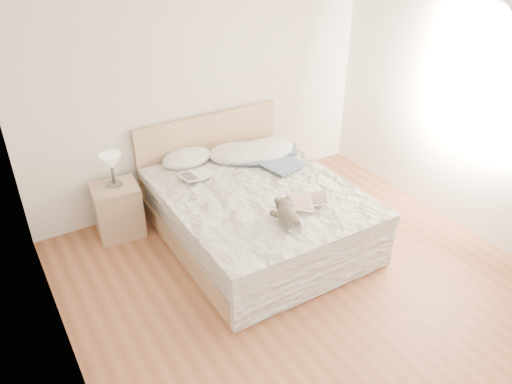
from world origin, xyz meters
TOP-DOWN VIEW (x-y plane):
  - floor at (0.00, 0.00)m, footprint 4.00×4.50m
  - wall_back at (0.00, 2.25)m, footprint 4.00×0.02m
  - wall_left at (-2.00, 0.00)m, footprint 0.02×4.50m
  - wall_right at (2.00, 0.00)m, footprint 0.02×4.50m
  - window at (1.99, 0.30)m, footprint 0.02×1.30m
  - bed at (0.00, 1.19)m, footprint 1.72×2.14m
  - nightstand at (-1.17, 1.96)m, footprint 0.49×0.44m
  - table_lamp at (-1.15, 1.99)m, footprint 0.22×0.22m
  - pillow_left at (-0.35, 2.02)m, footprint 0.59×0.43m
  - pillow_middle at (0.18, 1.82)m, footprint 0.80×0.70m
  - pillow_right at (0.54, 1.73)m, footprint 0.73×0.63m
  - blouse at (0.44, 1.47)m, footprint 0.71×0.74m
  - photo_book at (-0.42, 1.62)m, footprint 0.35×0.26m
  - childrens_book at (0.27, 0.62)m, footprint 0.45×0.40m
  - teddy_bear at (-0.11, 0.46)m, footprint 0.27×0.34m

SIDE VIEW (x-z plane):
  - floor at x=0.00m, z-range 0.00..0.00m
  - nightstand at x=-1.17m, z-range 0.00..0.56m
  - bed at x=0.00m, z-range -0.19..0.81m
  - blouse at x=0.44m, z-range 0.62..0.64m
  - photo_book at x=-0.42m, z-range 0.62..0.64m
  - childrens_book at x=0.27m, z-range 0.62..0.64m
  - pillow_left at x=-0.35m, z-range 0.56..0.72m
  - pillow_middle at x=0.18m, z-range 0.54..0.74m
  - pillow_right at x=0.54m, z-range 0.55..0.73m
  - teddy_bear at x=-0.11m, z-range 0.57..0.73m
  - table_lamp at x=-1.15m, z-range 0.63..0.97m
  - wall_back at x=0.00m, z-range 0.00..2.70m
  - wall_left at x=-2.00m, z-range 0.00..2.70m
  - wall_right at x=2.00m, z-range 0.00..2.70m
  - window at x=1.99m, z-range 0.90..2.00m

